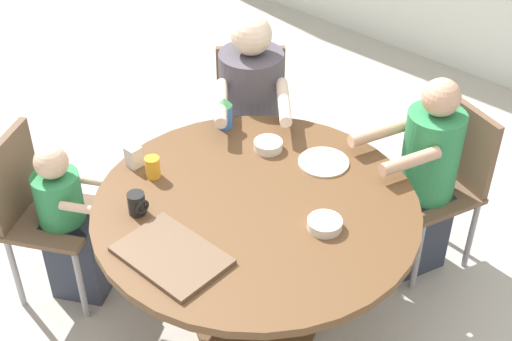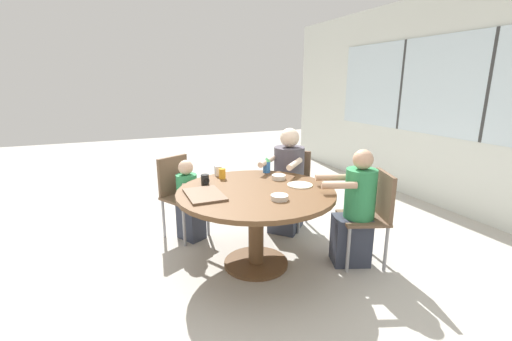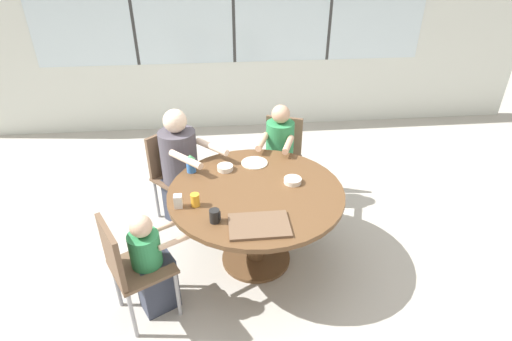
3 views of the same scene
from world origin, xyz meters
name	(u,v)px [view 3 (image 3 of 3)]	position (x,y,z in m)	size (l,w,h in m)	color
ground_plane	(256,259)	(0.00, 0.00, 0.00)	(16.00, 16.00, 0.00)	#B2ADA3
wall_back_with_windows	(234,27)	(0.00, 2.93, 1.42)	(8.40, 0.08, 2.80)	silver
dining_table	(256,204)	(0.00, 0.00, 0.59)	(1.41, 1.41, 0.73)	brown
chair_for_woman_green_shirt	(172,168)	(-0.74, 0.78, 0.53)	(0.57, 0.57, 0.88)	brown
chair_for_man_blue_shirt	(282,152)	(0.38, 1.01, 0.53)	(0.51, 0.51, 0.88)	brown
chair_for_toddler	(128,263)	(-0.94, -0.52, 0.53)	(0.54, 0.54, 0.88)	brown
person_woman_green_shirt	(183,174)	(-0.63, 0.65, 0.52)	(0.67, 0.68, 1.17)	#333847
person_man_blue_shirt	(279,162)	(0.32, 0.85, 0.50)	(0.44, 0.56, 1.09)	#333847
person_toddler	(153,268)	(-0.80, -0.44, 0.40)	(0.45, 0.38, 0.87)	#333847
food_tray_dark	(259,225)	(-0.03, -0.46, 0.74)	(0.42, 0.29, 0.02)	brown
coffee_mug	(215,216)	(-0.33, -0.38, 0.78)	(0.08, 0.07, 0.10)	black
sippy_cup	(191,163)	(-0.52, 0.34, 0.82)	(0.08, 0.08, 0.16)	blue
juice_glass	(195,200)	(-0.47, -0.16, 0.78)	(0.07, 0.07, 0.10)	gold
milk_carton_small	(178,201)	(-0.60, -0.17, 0.78)	(0.06, 0.06, 0.10)	silver
bowl_white_shallow	(293,181)	(0.31, 0.08, 0.75)	(0.14, 0.14, 0.04)	silver
bowl_cereal	(225,168)	(-0.23, 0.34, 0.75)	(0.14, 0.14, 0.04)	silver
plate_tortillas	(254,163)	(0.03, 0.43, 0.74)	(0.23, 0.23, 0.01)	beige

